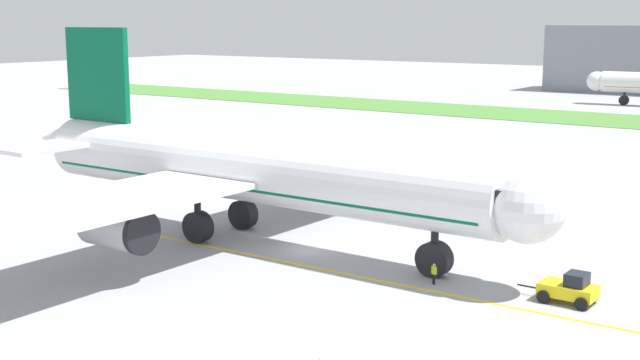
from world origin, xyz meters
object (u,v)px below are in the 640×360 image
airliner_foreground (245,170)px  ground_crew_marshaller_front (434,272)px  pushback_tug (570,289)px  service_truck_baggage_loader (516,185)px  ground_crew_wingwalker_port (431,249)px

airliner_foreground → ground_crew_marshaller_front: bearing=-6.0°
pushback_tug → ground_crew_marshaller_front: bearing=-170.1°
ground_crew_marshaller_front → service_truck_baggage_loader: bearing=101.9°
ground_crew_marshaller_front → service_truck_baggage_loader: size_ratio=0.30×
ground_crew_marshaller_front → service_truck_baggage_loader: service_truck_baggage_loader is taller
ground_crew_wingwalker_port → service_truck_baggage_loader: 27.18m
service_truck_baggage_loader → ground_crew_marshaller_front: bearing=-78.1°
airliner_foreground → ground_crew_wingwalker_port: (16.80, 3.30, -5.28)m
ground_crew_marshaller_front → ground_crew_wingwalker_port: bearing=119.6°
pushback_tug → service_truck_baggage_loader: service_truck_baggage_loader is taller
airliner_foreground → ground_crew_wingwalker_port: airliner_foreground is taller
ground_crew_wingwalker_port → airliner_foreground: bearing=-168.9°
ground_crew_wingwalker_port → ground_crew_marshaller_front: size_ratio=1.07×
pushback_tug → ground_crew_marshaller_front: size_ratio=3.51×
service_truck_baggage_loader → ground_crew_wingwalker_port: bearing=-82.1°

